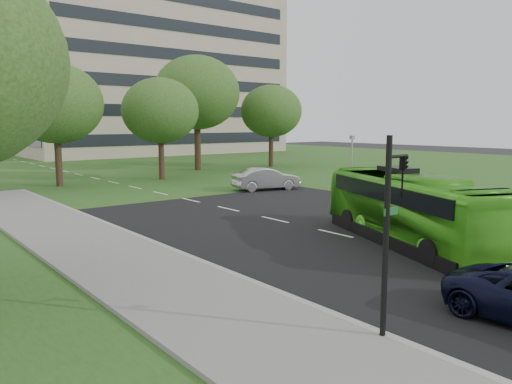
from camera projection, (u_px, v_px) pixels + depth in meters
ground at (372, 242)px, 20.03m from camera, size 160.00×160.00×0.00m
street_surfaces at (126, 187)px, 37.43m from camera, size 120.00×120.00×0.15m
office_building at (152, 74)px, 79.90m from camera, size 40.10×20.10×25.00m
tree_park_b at (55, 104)px, 37.00m from camera, size 7.00×7.00×9.18m
tree_park_c at (160, 111)px, 41.57m from camera, size 6.42×6.42×8.52m
tree_park_d at (197, 93)px, 49.97m from camera, size 8.68×8.68×11.48m
tree_park_e at (271, 111)px, 54.30m from camera, size 6.68×6.68×8.90m
bus at (410, 209)px, 19.68m from camera, size 5.96×10.11×2.78m
sedan at (266, 179)px, 35.71m from camera, size 5.12×2.85×1.60m
traffic_light at (391, 222)px, 10.66m from camera, size 0.73×0.22×4.50m
camera_pole at (352, 154)px, 36.77m from camera, size 0.34×0.30×3.85m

